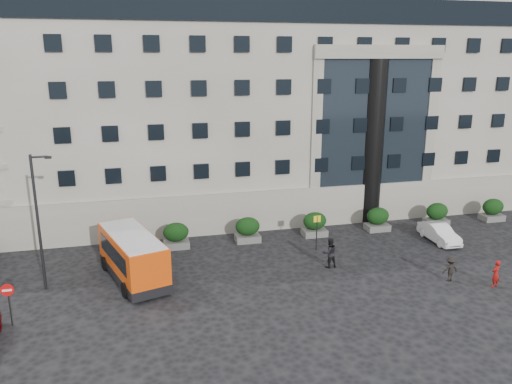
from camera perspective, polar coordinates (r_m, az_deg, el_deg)
The scene contains 19 objects.
ground at distance 29.66m, azimuth 0.14°, elevation -11.08°, with size 120.00×120.00×0.00m, color black.
civic_building at distance 49.57m, azimuth 0.80°, elevation 10.42°, with size 44.00×24.00×18.00m, color gray.
entrance_column at distance 41.07m, azimuth 13.13°, elevation 5.51°, with size 1.80×1.80×13.00m, color black.
hedge_a at distance 35.84m, azimuth -9.13°, elevation -4.91°, with size 1.80×1.26×1.84m.
hedge_b at distance 36.56m, azimuth -0.96°, elevation -4.30°, with size 1.80×1.26×1.84m.
hedge_c at distance 37.98m, azimuth 6.73°, elevation -3.65°, with size 1.80×1.26×1.84m.
hedge_d at distance 40.03m, azimuth 13.73°, elevation -3.00°, with size 1.80×1.26×1.84m.
hedge_e at distance 42.62m, azimuth 19.97°, elevation -2.38°, with size 1.80×1.26×1.84m.
hedge_f at distance 45.66m, azimuth 25.43°, elevation -1.82°, with size 1.80×1.26×1.84m.
street_lamp at distance 30.63m, azimuth -23.58°, elevation -2.74°, with size 1.16×0.18×8.00m.
bus_stop_sign at distance 34.94m, azimuth 6.97°, elevation -3.96°, with size 0.50×0.08×2.52m.
no_entry_sign at distance 28.10m, azimuth -26.47°, elevation -10.62°, with size 0.64×0.16×2.32m.
minibus at distance 31.25m, azimuth -13.93°, elevation -6.97°, with size 4.28×7.24×2.86m.
red_truck at distance 46.07m, azimuth -20.19°, elevation -0.27°, with size 3.30×6.04×3.11m.
parked_car_d at distance 42.45m, azimuth -20.04°, elevation -2.75°, with size 2.40×5.20×1.44m, color black.
white_taxi at distance 39.04m, azimuth 20.21°, elevation -4.42°, with size 1.38×3.96×1.31m, color white.
pedestrian_a at distance 32.76m, azimuth 25.72°, elevation -8.43°, with size 0.61×0.40×1.68m, color maroon.
pedestrian_b at distance 32.54m, azimuth 8.41°, elevation -6.88°, with size 0.96×0.75×1.98m, color black.
pedestrian_c at distance 32.60m, azimuth 21.32°, elevation -8.20°, with size 0.99×0.57×1.53m, color black.
Camera 1 is at (-6.38, -25.82, 13.13)m, focal length 35.00 mm.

